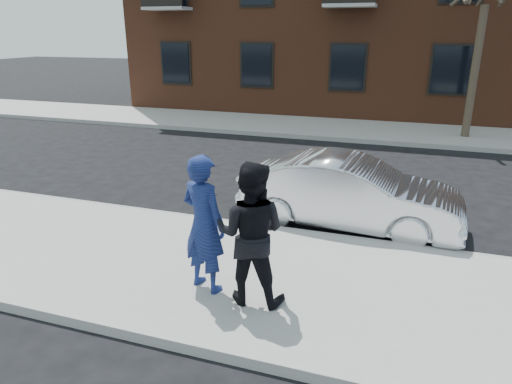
% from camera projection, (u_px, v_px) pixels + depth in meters
% --- Properties ---
extents(ground, '(100.00, 100.00, 0.00)m').
position_uv_depth(ground, '(221.00, 269.00, 7.24)').
color(ground, black).
rests_on(ground, ground).
extents(near_sidewalk, '(50.00, 3.50, 0.15)m').
position_uv_depth(near_sidewalk, '(214.00, 273.00, 6.99)').
color(near_sidewalk, '#9B9892').
rests_on(near_sidewalk, ground).
extents(near_curb, '(50.00, 0.10, 0.15)m').
position_uv_depth(near_curb, '(252.00, 227.00, 8.60)').
color(near_curb, '#999691').
rests_on(near_curb, ground).
extents(far_sidewalk, '(50.00, 3.50, 0.15)m').
position_uv_depth(far_sidewalk, '(335.00, 129.00, 17.27)').
color(far_sidewalk, '#9B9892').
rests_on(far_sidewalk, ground).
extents(far_curb, '(50.00, 0.10, 0.15)m').
position_uv_depth(far_curb, '(327.00, 139.00, 15.66)').
color(far_curb, '#999691').
rests_on(far_curb, ground).
extents(silver_sedan, '(4.21, 1.70, 1.36)m').
position_uv_depth(silver_sedan, '(349.00, 193.00, 8.62)').
color(silver_sedan, silver).
rests_on(silver_sedan, ground).
extents(man_hoodie, '(0.82, 0.67, 1.94)m').
position_uv_depth(man_hoodie, '(204.00, 224.00, 6.14)').
color(man_hoodie, navy).
rests_on(man_hoodie, near_sidewalk).
extents(man_peacoat, '(0.99, 0.80, 1.93)m').
position_uv_depth(man_peacoat, '(251.00, 234.00, 5.86)').
color(man_peacoat, black).
rests_on(man_peacoat, near_sidewalk).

